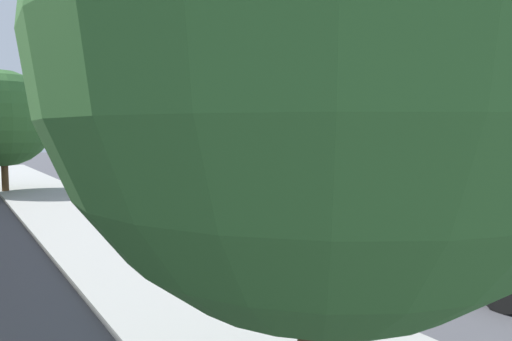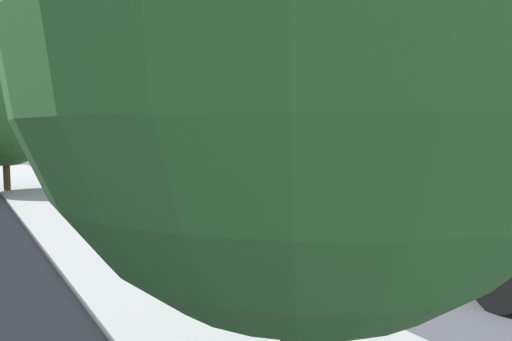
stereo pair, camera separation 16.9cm
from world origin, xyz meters
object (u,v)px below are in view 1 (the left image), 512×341
service_pickup_truck (444,221)px  traffic_signal_mast (79,64)px  passing_minivan (233,165)px  traffic_cone_mid_rear (197,183)px  traffic_cone_mid_front (301,208)px  utility_bucket_truck (195,165)px

service_pickup_truck → traffic_signal_mast: bearing=24.2°
passing_minivan → traffic_cone_mid_rear: (-4.01, 3.51, -0.61)m
service_pickup_truck → traffic_cone_mid_front: (6.87, -0.49, -0.76)m
utility_bucket_truck → passing_minivan: 9.76m
traffic_signal_mast → passing_minivan: bearing=-57.1°
traffic_cone_mid_rear → service_pickup_truck: bearing=-178.0°
utility_bucket_truck → traffic_cone_mid_rear: (4.38, -1.42, -1.26)m
traffic_cone_mid_rear → traffic_cone_mid_front: bearing=-173.4°
traffic_cone_mid_front → traffic_cone_mid_rear: (9.05, 1.05, 0.00)m
traffic_cone_mid_front → traffic_cone_mid_rear: size_ratio=0.99×
service_pickup_truck → passing_minivan: bearing=-8.4°
passing_minivan → traffic_signal_mast: bearing=122.9°
passing_minivan → traffic_cone_mid_front: 13.30m
passing_minivan → traffic_cone_mid_front: (-13.06, 2.46, -0.61)m
service_pickup_truck → traffic_signal_mast: (13.96, 6.26, 4.72)m
service_pickup_truck → traffic_signal_mast: size_ratio=0.72×
traffic_cone_mid_front → traffic_signal_mast: bearing=43.6°
utility_bucket_truck → service_pickup_truck: size_ratio=1.45×
utility_bucket_truck → traffic_cone_mid_rear: 4.78m
utility_bucket_truck → traffic_signal_mast: 6.48m
passing_minivan → traffic_cone_mid_front: bearing=169.3°
service_pickup_truck → passing_minivan: 20.15m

